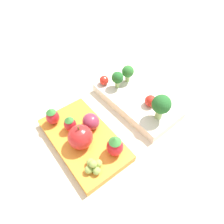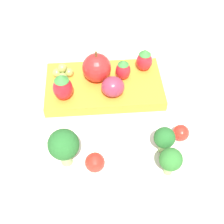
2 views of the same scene
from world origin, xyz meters
name	(u,v)px [view 1 (image 1 of 2)]	position (x,y,z in m)	size (l,w,h in m)	color
ground_plane	(112,120)	(0.00, 0.00, 0.00)	(4.00, 4.00, 0.00)	beige
bento_box_savoury	(136,101)	(-0.01, 0.08, 0.01)	(0.22, 0.12, 0.02)	silver
bento_box_fruit	(84,140)	(0.01, -0.08, 0.01)	(0.21, 0.12, 0.02)	orange
broccoli_floret_0	(117,78)	(-0.06, 0.07, 0.05)	(0.03, 0.03, 0.05)	#93B770
broccoli_floret_1	(161,105)	(0.07, 0.08, 0.06)	(0.04, 0.04, 0.06)	#93B770
broccoli_floret_2	(128,72)	(-0.07, 0.10, 0.05)	(0.03, 0.03, 0.05)	#93B770
cherry_tomato_0	(150,101)	(0.03, 0.09, 0.04)	(0.03, 0.03, 0.03)	red
cherry_tomato_1	(104,80)	(-0.09, 0.04, 0.04)	(0.02, 0.02, 0.02)	red
apple	(80,137)	(0.03, -0.09, 0.04)	(0.05, 0.05, 0.06)	red
strawberry_0	(70,124)	(-0.02, -0.09, 0.04)	(0.03, 0.03, 0.04)	red
strawberry_1	(115,146)	(0.08, -0.05, 0.04)	(0.03, 0.03, 0.05)	red
strawberry_2	(52,116)	(-0.06, -0.11, 0.04)	(0.03, 0.03, 0.04)	red
plum	(90,121)	(0.00, -0.05, 0.04)	(0.04, 0.04, 0.03)	#892D47
grape_cluster	(93,166)	(0.09, -0.10, 0.03)	(0.04, 0.04, 0.03)	#8EA84C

